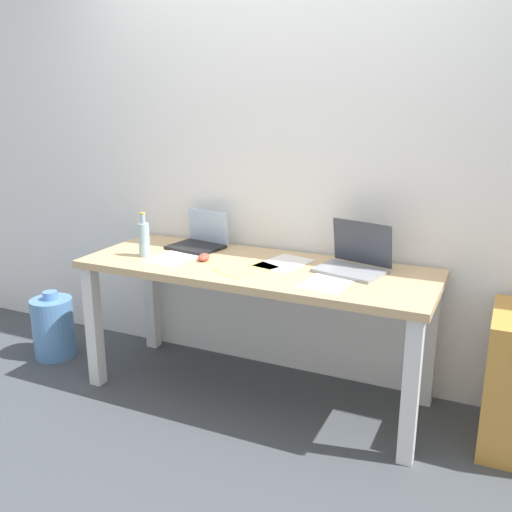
% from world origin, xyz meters
% --- Properties ---
extents(ground_plane, '(8.00, 8.00, 0.00)m').
position_xyz_m(ground_plane, '(0.00, 0.00, 0.00)').
color(ground_plane, '#42474C').
extents(back_wall, '(5.20, 0.08, 2.60)m').
position_xyz_m(back_wall, '(0.00, 0.40, 1.30)').
color(back_wall, white).
rests_on(back_wall, ground).
extents(desk, '(1.87, 0.68, 0.74)m').
position_xyz_m(desk, '(0.00, 0.00, 0.64)').
color(desk, tan).
rests_on(desk, ground).
extents(laptop_left, '(0.32, 0.29, 0.21)m').
position_xyz_m(laptop_left, '(-0.45, 0.19, 0.79)').
color(laptop_left, black).
rests_on(laptop_left, desk).
extents(laptop_right, '(0.38, 0.32, 0.24)m').
position_xyz_m(laptop_right, '(0.49, 0.12, 0.80)').
color(laptop_right, gray).
rests_on(laptop_right, desk).
extents(beer_bottle, '(0.06, 0.06, 0.25)m').
position_xyz_m(beer_bottle, '(-0.63, -0.10, 0.84)').
color(beer_bottle, '#99B7C1').
rests_on(beer_bottle, desk).
extents(computer_mouse, '(0.09, 0.11, 0.03)m').
position_xyz_m(computer_mouse, '(-0.29, -0.03, 0.76)').
color(computer_mouse, '#D84C38').
rests_on(computer_mouse, desk).
extents(paper_sheet_center, '(0.32, 0.36, 0.00)m').
position_xyz_m(paper_sheet_center, '(-0.03, -0.08, 0.75)').
color(paper_sheet_center, '#F4E06B').
rests_on(paper_sheet_center, desk).
extents(paper_sheet_front_left, '(0.23, 0.31, 0.00)m').
position_xyz_m(paper_sheet_front_left, '(-0.47, -0.07, 0.75)').
color(paper_sheet_front_left, white).
rests_on(paper_sheet_front_left, desk).
extents(paper_sheet_front_right, '(0.24, 0.31, 0.00)m').
position_xyz_m(paper_sheet_front_right, '(0.43, -0.12, 0.75)').
color(paper_sheet_front_right, white).
rests_on(paper_sheet_front_right, desk).
extents(paper_sheet_near_back, '(0.27, 0.34, 0.00)m').
position_xyz_m(paper_sheet_near_back, '(0.12, 0.09, 0.75)').
color(paper_sheet_near_back, white).
rests_on(paper_sheet_near_back, desk).
extents(water_cooler_jug, '(0.26, 0.26, 0.43)m').
position_xyz_m(water_cooler_jug, '(-1.36, -0.11, 0.19)').
color(water_cooler_jug, '#598CC6').
rests_on(water_cooler_jug, ground).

